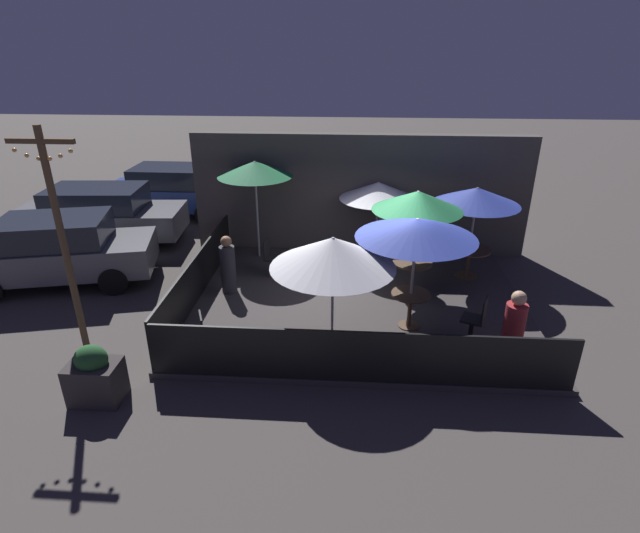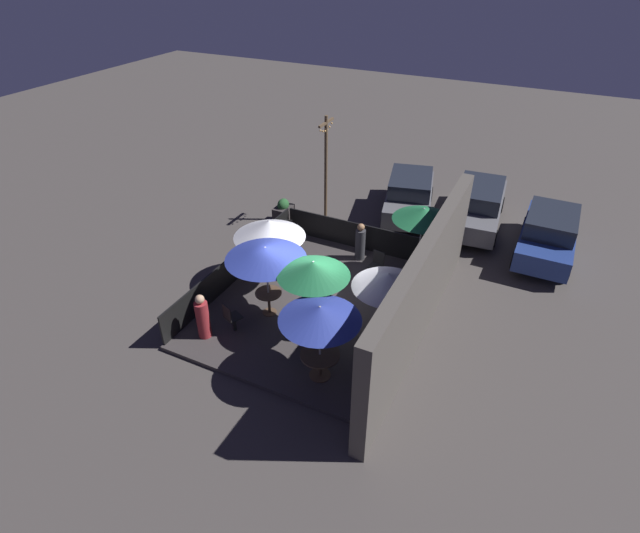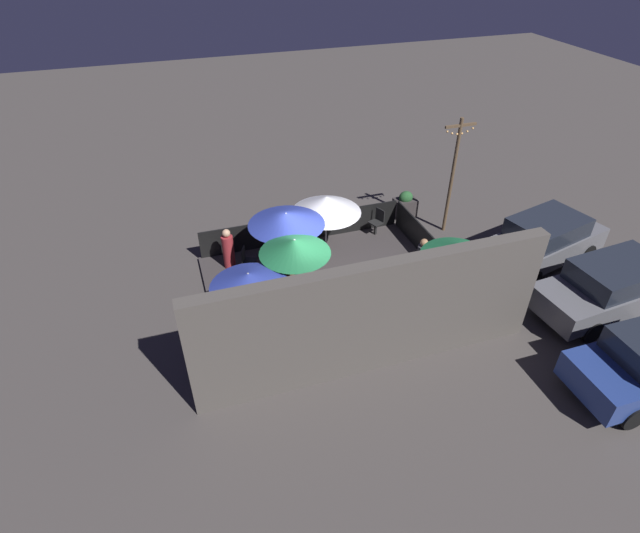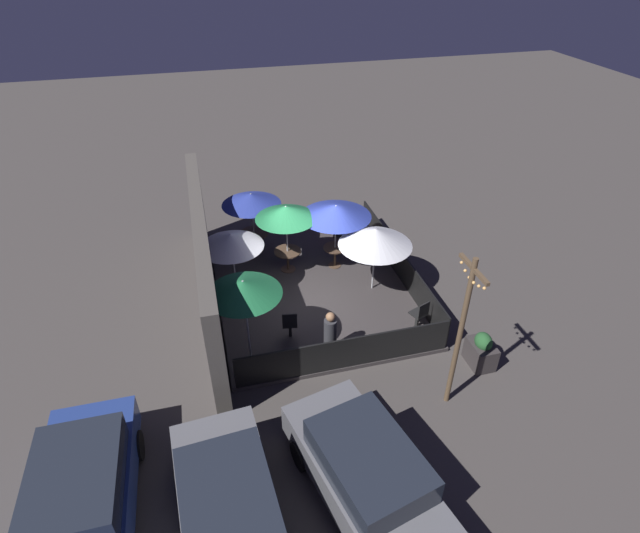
{
  "view_description": "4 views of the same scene",
  "coord_description": "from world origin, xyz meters",
  "px_view_note": "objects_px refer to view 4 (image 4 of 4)",
  "views": [
    {
      "loc": [
        -0.16,
        -9.64,
        5.25
      ],
      "look_at": [
        -0.82,
        -0.18,
        0.98
      ],
      "focal_mm": 28.0,
      "sensor_mm": 36.0,
      "label": 1
    },
    {
      "loc": [
        10.58,
        5.31,
        9.3
      ],
      "look_at": [
        -0.54,
        -0.13,
        1.07
      ],
      "focal_mm": 28.0,
      "sensor_mm": 36.0,
      "label": 2
    },
    {
      "loc": [
        3.95,
        11.06,
        9.46
      ],
      "look_at": [
        0.33,
        0.07,
        1.07
      ],
      "focal_mm": 28.0,
      "sensor_mm": 36.0,
      "label": 3
    },
    {
      "loc": [
        -12.15,
        2.91,
        9.47
      ],
      "look_at": [
        -0.59,
        -0.09,
        1.29
      ],
      "focal_mm": 28.0,
      "sensor_mm": 36.0,
      "label": 4
    }
  ],
  "objects_px": {
    "dining_table_0": "(254,236)",
    "parked_car_1": "(232,523)",
    "patron_1": "(351,222)",
    "dining_table_1": "(335,251)",
    "patio_umbrella_4": "(231,240)",
    "light_post": "(461,328)",
    "planter_box": "(481,351)",
    "patron_0": "(330,335)",
    "patio_umbrella_5": "(243,288)",
    "patio_chair_0": "(420,314)",
    "patio_umbrella_1": "(336,211)",
    "parked_car_0": "(368,475)",
    "patio_umbrella_0": "(251,199)",
    "patio_umbrella_3": "(376,237)",
    "patio_chair_1": "(290,323)",
    "dining_table_2": "(288,255)",
    "patio_umbrella_2": "(286,212)",
    "parked_car_2": "(82,497)",
    "patio_chair_2": "(339,233)"
  },
  "relations": [
    {
      "from": "dining_table_0",
      "to": "parked_car_1",
      "type": "relative_size",
      "value": 0.21
    },
    {
      "from": "patron_1",
      "to": "dining_table_1",
      "type": "bearing_deg",
      "value": -134.89
    },
    {
      "from": "patio_umbrella_4",
      "to": "light_post",
      "type": "height_order",
      "value": "light_post"
    },
    {
      "from": "planter_box",
      "to": "patron_0",
      "type": "bearing_deg",
      "value": 70.98
    },
    {
      "from": "patio_umbrella_5",
      "to": "patio_chair_0",
      "type": "relative_size",
      "value": 2.67
    },
    {
      "from": "patron_0",
      "to": "patio_umbrella_1",
      "type": "bearing_deg",
      "value": 41.39
    },
    {
      "from": "patio_umbrella_4",
      "to": "parked_car_1",
      "type": "distance_m",
      "value": 7.83
    },
    {
      "from": "patio_umbrella_5",
      "to": "parked_car_1",
      "type": "relative_size",
      "value": 0.53
    },
    {
      "from": "parked_car_0",
      "to": "dining_table_1",
      "type": "bearing_deg",
      "value": -24.92
    },
    {
      "from": "dining_table_0",
      "to": "patio_umbrella_0",
      "type": "bearing_deg",
      "value": 0.0
    },
    {
      "from": "patio_umbrella_3",
      "to": "patio_chair_1",
      "type": "xyz_separation_m",
      "value": [
        -1.57,
        2.93,
        -1.36
      ]
    },
    {
      "from": "dining_table_2",
      "to": "patio_chair_1",
      "type": "bearing_deg",
      "value": 169.52
    },
    {
      "from": "patio_umbrella_2",
      "to": "patron_1",
      "type": "distance_m",
      "value": 3.34
    },
    {
      "from": "patio_chair_1",
      "to": "patron_1",
      "type": "xyz_separation_m",
      "value": [
        4.7,
        -3.21,
        0.13
      ]
    },
    {
      "from": "planter_box",
      "to": "parked_car_0",
      "type": "relative_size",
      "value": 0.22
    },
    {
      "from": "patio_umbrella_2",
      "to": "dining_table_2",
      "type": "height_order",
      "value": "patio_umbrella_2"
    },
    {
      "from": "patio_umbrella_4",
      "to": "light_post",
      "type": "xyz_separation_m",
      "value": [
        -5.49,
        -4.4,
        0.34
      ]
    },
    {
      "from": "patio_umbrella_3",
      "to": "patio_chair_1",
      "type": "height_order",
      "value": "patio_umbrella_3"
    },
    {
      "from": "dining_table_1",
      "to": "parked_car_1",
      "type": "height_order",
      "value": "parked_car_1"
    },
    {
      "from": "planter_box",
      "to": "parked_car_2",
      "type": "relative_size",
      "value": 0.24
    },
    {
      "from": "patio_chair_2",
      "to": "parked_car_1",
      "type": "relative_size",
      "value": 0.2
    },
    {
      "from": "light_post",
      "to": "patron_0",
      "type": "bearing_deg",
      "value": 46.92
    },
    {
      "from": "patio_umbrella_4",
      "to": "patron_1",
      "type": "height_order",
      "value": "patio_umbrella_4"
    },
    {
      "from": "patio_umbrella_1",
      "to": "patio_umbrella_5",
      "type": "bearing_deg",
      "value": 137.29
    },
    {
      "from": "patio_umbrella_5",
      "to": "light_post",
      "type": "bearing_deg",
      "value": -119.36
    },
    {
      "from": "patron_1",
      "to": "parked_car_2",
      "type": "distance_m",
      "value": 11.78
    },
    {
      "from": "parked_car_0",
      "to": "patio_umbrella_3",
      "type": "bearing_deg",
      "value": -33.8
    },
    {
      "from": "patio_umbrella_4",
      "to": "patio_umbrella_5",
      "type": "relative_size",
      "value": 0.81
    },
    {
      "from": "parked_car_2",
      "to": "dining_table_2",
      "type": "bearing_deg",
      "value": -35.77
    },
    {
      "from": "dining_table_1",
      "to": "parked_car_2",
      "type": "distance_m",
      "value": 9.85
    },
    {
      "from": "patio_umbrella_4",
      "to": "parked_car_0",
      "type": "bearing_deg",
      "value": -167.24
    },
    {
      "from": "patio_chair_2",
      "to": "parked_car_2",
      "type": "height_order",
      "value": "parked_car_2"
    },
    {
      "from": "patio_chair_0",
      "to": "patio_chair_1",
      "type": "relative_size",
      "value": 1.02
    },
    {
      "from": "dining_table_0",
      "to": "patio_chair_0",
      "type": "bearing_deg",
      "value": -143.44
    },
    {
      "from": "patio_chair_1",
      "to": "patron_1",
      "type": "distance_m",
      "value": 5.69
    },
    {
      "from": "dining_table_2",
      "to": "patio_chair_2",
      "type": "xyz_separation_m",
      "value": [
        0.98,
        -2.03,
        -0.06
      ]
    },
    {
      "from": "patio_umbrella_0",
      "to": "patio_chair_2",
      "type": "relative_size",
      "value": 2.34
    },
    {
      "from": "patron_0",
      "to": "patio_umbrella_4",
      "type": "bearing_deg",
      "value": 91.17
    },
    {
      "from": "patio_umbrella_2",
      "to": "patron_0",
      "type": "xyz_separation_m",
      "value": [
        -4.06,
        -0.3,
        -1.5
      ]
    },
    {
      "from": "parked_car_0",
      "to": "patio_chair_0",
      "type": "bearing_deg",
      "value": -48.1
    },
    {
      "from": "patio_umbrella_0",
      "to": "light_post",
      "type": "distance_m",
      "value": 8.41
    },
    {
      "from": "dining_table_2",
      "to": "patron_0",
      "type": "relative_size",
      "value": 0.66
    },
    {
      "from": "patio_chair_2",
      "to": "light_post",
      "type": "xyz_separation_m",
      "value": [
        -7.21,
        -0.58,
        1.65
      ]
    },
    {
      "from": "dining_table_2",
      "to": "patio_chair_1",
      "type": "xyz_separation_m",
      "value": [
        -3.24,
        0.6,
        -0.07
      ]
    },
    {
      "from": "patio_umbrella_0",
      "to": "patio_umbrella_4",
      "type": "bearing_deg",
      "value": 157.2
    },
    {
      "from": "patio_umbrella_2",
      "to": "light_post",
      "type": "relative_size",
      "value": 0.57
    },
    {
      "from": "patio_umbrella_1",
      "to": "patron_1",
      "type": "height_order",
      "value": "patio_umbrella_1"
    },
    {
      "from": "patio_umbrella_1",
      "to": "patio_chair_0",
      "type": "xyz_separation_m",
      "value": [
        -3.57,
        -1.42,
        -1.54
      ]
    },
    {
      "from": "dining_table_1",
      "to": "patron_1",
      "type": "xyz_separation_m",
      "value": [
        1.64,
        -1.07,
        0.06
      ]
    },
    {
      "from": "dining_table_1",
      "to": "patio_chair_2",
      "type": "distance_m",
      "value": 1.26
    }
  ]
}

